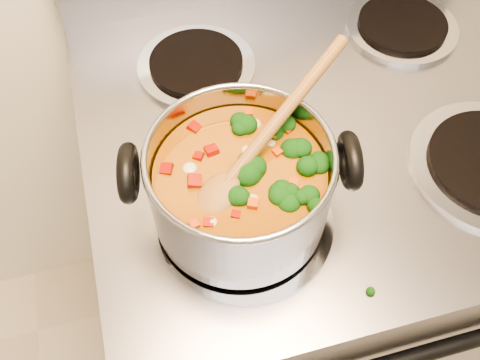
# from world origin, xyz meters

# --- Properties ---
(electric_range) EXTENTS (0.78, 0.71, 1.08)m
(electric_range) POSITION_xyz_m (-0.02, 1.16, 0.47)
(electric_range) COLOR gray
(electric_range) RESTS_ON ground
(stockpot) EXTENTS (0.29, 0.23, 0.14)m
(stockpot) POSITION_xyz_m (-0.21, 1.02, 1.00)
(stockpot) COLOR #96969D
(stockpot) RESTS_ON electric_range
(wooden_spoon) EXTENTS (0.26, 0.20, 0.09)m
(wooden_spoon) POSITION_xyz_m (-0.19, 1.03, 1.04)
(wooden_spoon) COLOR brown
(wooden_spoon) RESTS_ON stockpot
(cooktop_crumbs) EXTENTS (0.08, 0.27, 0.01)m
(cooktop_crumbs) POSITION_xyz_m (-0.09, 1.00, 0.92)
(cooktop_crumbs) COLOR black
(cooktop_crumbs) RESTS_ON electric_range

